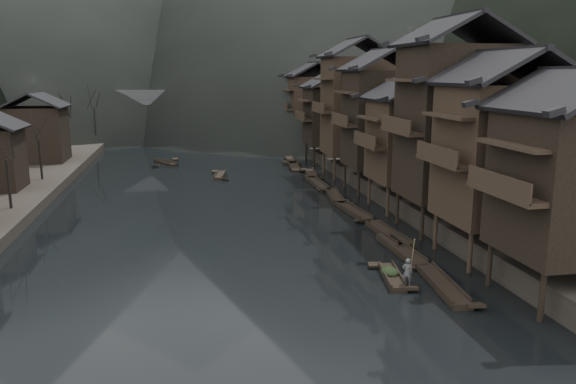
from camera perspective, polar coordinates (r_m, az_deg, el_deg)
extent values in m
plane|color=black|center=(35.40, -5.79, -7.76)|extent=(300.00, 300.00, 0.00)
cube|color=#2D2823|center=(83.09, 16.39, 3.88)|extent=(40.00, 200.00, 1.80)
cylinder|color=black|center=(30.32, 24.41, -9.65)|extent=(0.30, 0.30, 2.90)
cylinder|color=black|center=(34.08, 19.79, -6.91)|extent=(0.30, 0.30, 2.90)
cylinder|color=black|center=(35.52, 23.65, -6.46)|extent=(0.30, 0.30, 2.90)
cube|color=black|center=(32.67, 27.23, 0.77)|extent=(7.00, 6.00, 7.44)
cube|color=#34271C|center=(30.46, 21.21, -0.15)|extent=(1.20, 5.70, 0.25)
cylinder|color=#34271C|center=(35.88, 18.03, -5.84)|extent=(0.30, 0.30, 2.90)
cylinder|color=#34271C|center=(39.96, 14.75, -3.83)|extent=(0.30, 0.30, 2.90)
cylinder|color=#34271C|center=(37.26, 21.76, -5.46)|extent=(0.30, 0.30, 2.90)
cylinder|color=#34271C|center=(41.20, 18.22, -3.57)|extent=(0.30, 0.30, 2.90)
cube|color=#34271C|center=(38.25, 20.94, 3.68)|extent=(7.00, 6.00, 8.63)
cube|color=#34271C|center=(36.38, 15.51, 2.96)|extent=(1.20, 5.70, 0.25)
cylinder|color=black|center=(41.88, 13.47, -3.04)|extent=(0.30, 0.30, 2.90)
cylinder|color=black|center=(46.16, 11.05, -1.54)|extent=(0.30, 0.30, 2.90)
cylinder|color=black|center=(43.06, 16.82, -2.81)|extent=(0.30, 0.30, 2.90)
cylinder|color=black|center=(47.23, 14.16, -1.38)|extent=(0.30, 0.30, 2.90)
cube|color=black|center=(44.17, 16.34, 6.75)|extent=(7.00, 6.00, 11.30)
cube|color=#34271C|center=(42.57, 11.46, 6.04)|extent=(1.20, 5.70, 0.25)
cylinder|color=#34271C|center=(48.15, 10.09, -0.94)|extent=(0.30, 0.30, 2.90)
cylinder|color=#34271C|center=(52.56, 8.25, 0.21)|extent=(0.30, 0.30, 2.90)
cylinder|color=#34271C|center=(49.18, 13.09, -0.80)|extent=(0.30, 0.30, 2.90)
cylinder|color=#34271C|center=(53.50, 11.04, 0.32)|extent=(0.30, 0.30, 2.90)
cube|color=#34271C|center=(50.69, 12.63, 5.15)|extent=(7.00, 6.00, 7.06)
cube|color=#34271C|center=(49.29, 8.32, 4.71)|extent=(1.20, 5.70, 0.25)
cylinder|color=black|center=(55.53, 7.19, 0.87)|extent=(0.30, 0.30, 2.90)
cylinder|color=black|center=(60.03, 5.79, 1.74)|extent=(0.30, 0.30, 2.90)
cylinder|color=black|center=(56.43, 9.85, 0.96)|extent=(0.30, 0.30, 2.90)
cylinder|color=black|center=(60.86, 8.27, 1.82)|extent=(0.30, 0.30, 2.90)
cube|color=black|center=(57.97, 9.56, 7.34)|extent=(7.00, 6.00, 9.56)
cube|color=#34271C|center=(56.75, 5.72, 6.86)|extent=(1.20, 5.70, 0.25)
cylinder|color=#34271C|center=(64.01, 4.73, 2.40)|extent=(0.30, 0.30, 2.90)
cylinder|color=#34271C|center=(68.59, 3.66, 3.06)|extent=(0.30, 0.30, 2.90)
cylinder|color=#34271C|center=(64.79, 7.07, 2.47)|extent=(0.30, 0.30, 2.90)
cylinder|color=#34271C|center=(69.31, 5.87, 3.12)|extent=(0.30, 0.30, 2.90)
cube|color=#34271C|center=(66.41, 6.88, 8.66)|extent=(7.00, 6.00, 11.10)
cube|color=#34271C|center=(65.35, 3.49, 8.18)|extent=(1.20, 5.70, 0.25)
cylinder|color=black|center=(73.58, 2.66, 3.68)|extent=(0.30, 0.30, 2.90)
cylinder|color=black|center=(78.21, 1.85, 4.18)|extent=(0.30, 0.30, 2.90)
cylinder|color=black|center=(74.26, 4.73, 3.73)|extent=(0.30, 0.30, 2.90)
cylinder|color=black|center=(78.85, 3.80, 4.23)|extent=(0.30, 0.30, 2.90)
cube|color=black|center=(76.11, 4.57, 7.72)|extent=(7.00, 6.00, 7.40)
cube|color=#34271C|center=(75.18, 1.59, 7.42)|extent=(1.20, 5.70, 0.25)
cylinder|color=#34271C|center=(85.19, 0.79, 4.83)|extent=(0.30, 0.30, 2.90)
cylinder|color=#34271C|center=(89.86, 0.18, 5.21)|extent=(0.30, 0.30, 2.90)
cylinder|color=#34271C|center=(85.78, 2.60, 4.87)|extent=(0.30, 0.30, 2.90)
cylinder|color=#34271C|center=(90.42, 1.90, 5.24)|extent=(0.30, 0.30, 2.90)
cube|color=#34271C|center=(87.67, 2.49, 8.75)|extent=(7.00, 6.00, 8.75)
cube|color=#34271C|center=(86.87, -0.11, 8.44)|extent=(1.20, 5.70, 0.25)
cube|color=black|center=(77.64, -24.06, 5.55)|extent=(6.50, 6.50, 6.80)
cylinder|color=black|center=(51.50, -26.69, 1.00)|extent=(0.24, 0.24, 4.09)
cylinder|color=black|center=(64.26, -23.53, 3.29)|extent=(0.24, 0.24, 4.21)
cylinder|color=black|center=(82.06, -20.82, 5.48)|extent=(0.24, 0.24, 5.04)
cylinder|color=black|center=(95.26, -19.46, 6.52)|extent=(0.24, 0.24, 5.51)
cube|color=black|center=(33.43, 15.31, -9.08)|extent=(1.75, 6.63, 0.30)
cube|color=black|center=(33.37, 15.33, -8.79)|extent=(1.80, 6.50, 0.10)
cube|color=black|center=(35.91, 12.68, -7.21)|extent=(1.01, 0.90, 0.34)
cube|color=black|center=(30.96, 18.42, -10.73)|extent=(1.01, 0.90, 0.34)
cube|color=black|center=(38.98, 11.38, -5.83)|extent=(1.24, 6.53, 0.30)
cube|color=black|center=(38.93, 11.39, -5.58)|extent=(1.29, 6.40, 0.10)
cube|color=black|center=(41.74, 9.87, -4.37)|extent=(0.95, 0.82, 0.34)
cube|color=black|center=(36.19, 13.15, -7.09)|extent=(0.95, 0.82, 0.34)
cube|color=black|center=(42.50, 10.15, -4.28)|extent=(1.52, 6.41, 0.30)
cube|color=black|center=(42.45, 10.16, -4.05)|extent=(1.56, 6.29, 0.10)
cube|color=black|center=(45.28, 9.03, -3.05)|extent=(0.98, 0.84, 0.33)
cube|color=black|center=(39.69, 11.44, -5.30)|extent=(0.98, 0.84, 0.33)
cube|color=black|center=(49.17, 6.55, -1.94)|extent=(1.66, 6.94, 0.30)
cube|color=black|center=(49.13, 6.56, -1.74)|extent=(1.70, 6.81, 0.10)
cube|color=black|center=(52.27, 5.77, -0.93)|extent=(1.00, 0.92, 0.35)
cube|color=black|center=(46.02, 7.44, -2.75)|extent=(1.00, 0.92, 0.35)
cube|color=black|center=(54.81, 4.74, -0.45)|extent=(2.01, 7.07, 0.30)
cube|color=black|center=(54.77, 4.74, -0.27)|extent=(2.05, 6.94, 0.10)
cube|color=black|center=(57.81, 3.45, 0.36)|extent=(1.04, 0.97, 0.35)
cube|color=black|center=(51.79, 6.19, -1.06)|extent=(1.04, 0.97, 0.35)
cube|color=black|center=(61.06, 2.95, 0.86)|extent=(1.17, 7.66, 0.30)
cube|color=black|center=(61.03, 2.95, 1.03)|extent=(1.22, 7.50, 0.10)
cube|color=black|center=(64.54, 2.16, 1.60)|extent=(0.94, 0.94, 0.37)
cube|color=black|center=(57.55, 3.85, 0.31)|extent=(0.94, 0.94, 0.37)
cube|color=black|center=(66.75, 2.32, 1.83)|extent=(1.90, 5.94, 0.30)
cube|color=black|center=(66.72, 2.32, 1.98)|extent=(1.94, 5.83, 0.10)
cube|color=black|center=(69.31, 1.49, 2.33)|extent=(1.03, 0.85, 0.32)
cube|color=black|center=(64.16, 3.22, 1.53)|extent=(1.03, 0.85, 0.32)
cube|color=black|center=(72.04, 0.61, 2.59)|extent=(1.96, 7.29, 0.30)
cube|color=black|center=(72.01, 0.61, 2.73)|extent=(2.00, 7.15, 0.10)
cube|color=black|center=(75.27, -0.22, 3.11)|extent=(1.03, 0.99, 0.36)
cube|color=black|center=(68.79, 1.51, 2.26)|extent=(1.03, 0.99, 0.36)
cube|color=black|center=(77.65, 0.23, 3.28)|extent=(1.70, 7.39, 0.30)
cube|color=black|center=(77.62, 0.23, 3.41)|extent=(1.74, 7.25, 0.10)
cube|color=black|center=(80.98, -0.45, 3.74)|extent=(1.01, 0.97, 0.36)
cube|color=black|center=(74.29, 0.96, 2.99)|extent=(1.01, 0.97, 0.36)
cube|color=black|center=(66.37, -6.91, 1.69)|extent=(1.82, 4.91, 0.30)
cube|color=black|center=(66.34, -6.92, 1.84)|extent=(1.85, 4.83, 0.10)
cube|color=black|center=(68.56, -7.38, 2.13)|extent=(0.94, 0.74, 0.30)
cube|color=black|center=(64.14, -6.42, 1.47)|extent=(0.94, 0.74, 0.30)
cube|color=black|center=(77.13, -12.33, 2.94)|extent=(3.44, 5.45, 0.30)
cube|color=black|center=(77.10, -12.33, 3.07)|extent=(3.44, 5.37, 0.10)
cube|color=black|center=(79.45, -11.41, 3.34)|extent=(1.07, 1.01, 0.32)
cube|color=black|center=(74.78, -13.32, 2.72)|extent=(1.07, 1.01, 0.32)
cube|color=black|center=(90.94, -5.84, 4.50)|extent=(1.91, 4.84, 0.30)
cube|color=black|center=(90.91, -5.84, 4.61)|extent=(1.94, 4.76, 0.10)
cube|color=black|center=(93.09, -6.23, 4.75)|extent=(0.95, 0.75, 0.29)
cube|color=black|center=(88.75, -5.43, 4.41)|extent=(0.95, 0.75, 0.29)
cube|color=#4C4C4F|center=(105.36, -9.38, 9.27)|extent=(40.00, 6.00, 1.60)
cube|color=#4C4C4F|center=(102.61, -9.37, 9.93)|extent=(40.00, 0.50, 1.00)
cube|color=#4C4C4F|center=(108.00, -9.45, 10.02)|extent=(40.00, 0.50, 1.00)
cube|color=#4C4C4F|center=(106.18, -16.93, 6.77)|extent=(3.20, 6.00, 6.40)
cube|color=#4C4C4F|center=(105.59, -11.77, 7.01)|extent=(3.20, 6.00, 6.40)
cube|color=#4C4C4F|center=(105.82, -6.86, 7.18)|extent=(3.20, 6.00, 6.40)
cube|color=#4C4C4F|center=(106.89, -1.73, 7.31)|extent=(3.20, 6.00, 6.40)
cube|color=black|center=(33.97, 10.49, -8.50)|extent=(1.64, 4.36, 0.30)
cube|color=black|center=(33.90, 10.50, -8.21)|extent=(1.67, 4.28, 0.10)
cube|color=black|center=(35.58, 8.79, -7.24)|extent=(0.87, 0.66, 0.28)
cube|color=black|center=(32.30, 12.38, -9.41)|extent=(0.87, 0.66, 0.28)
ellipsoid|color=black|center=(33.94, 10.34, -7.46)|extent=(1.02, 1.33, 0.61)
imported|color=#565658|center=(32.31, 12.04, -7.59)|extent=(0.70, 0.63, 1.62)
cylinder|color=#8C7A51|center=(31.58, 12.60, -2.85)|extent=(0.67, 2.04, 3.89)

